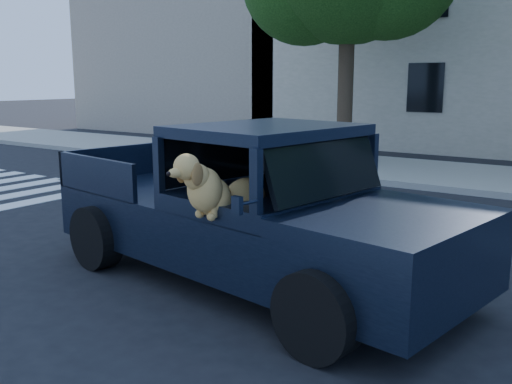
# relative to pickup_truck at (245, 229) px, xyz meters

# --- Properties ---
(ground) EXTENTS (120.00, 120.00, 0.00)m
(ground) POSITION_rel_pickup_truck_xyz_m (0.72, -0.18, -0.66)
(ground) COLOR black
(ground) RESTS_ON ground
(far_sidewalk) EXTENTS (60.00, 4.00, 0.15)m
(far_sidewalk) POSITION_rel_pickup_truck_xyz_m (0.72, 9.02, -0.58)
(far_sidewalk) COLOR gray
(far_sidewalk) RESTS_ON ground
(building_left) EXTENTS (12.00, 6.00, 8.00)m
(building_left) POSITION_rel_pickup_truck_xyz_m (-14.28, 16.32, 3.34)
(building_left) COLOR tan
(building_left) RESTS_ON ground
(pickup_truck) EXTENTS (5.71, 3.20, 1.95)m
(pickup_truck) POSITION_rel_pickup_truck_xyz_m (0.00, 0.00, 0.00)
(pickup_truck) COLOR black
(pickup_truck) RESTS_ON ground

